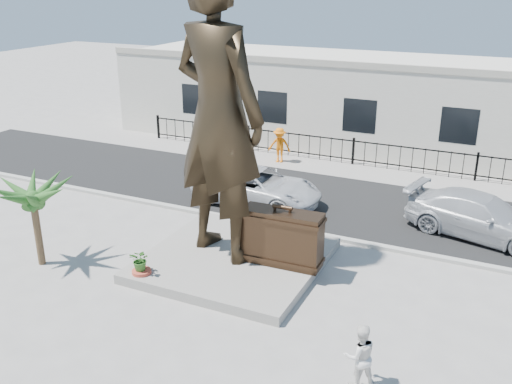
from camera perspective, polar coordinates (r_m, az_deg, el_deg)
ground at (r=16.52m, az=-2.99°, el=-9.73°), size 100.00×100.00×0.00m
street at (r=23.17m, az=6.32°, el=-0.55°), size 40.00×7.00×0.01m
curb at (r=20.12m, az=3.03°, el=-3.68°), size 40.00×0.25×0.12m
far_sidewalk at (r=26.78m, az=9.14°, el=2.29°), size 40.00×2.50×0.02m
plinth at (r=17.81m, az=-2.15°, el=-6.76°), size 5.20×5.20×0.30m
fence at (r=27.34m, az=9.69°, el=3.94°), size 22.00×0.10×1.20m
building at (r=30.91m, az=12.05°, el=8.79°), size 28.00×7.00×4.40m
statue at (r=16.56m, az=-3.74°, el=7.66°), size 3.61×2.86×8.67m
suitcase at (r=16.91m, az=2.61°, el=-4.58°), size 2.42×0.84×1.68m
tourist at (r=12.93m, az=10.35°, el=-15.82°), size 0.91×0.87×1.49m
car_white at (r=22.19m, az=0.09°, el=0.58°), size 5.17×2.51×1.42m
car_silver at (r=20.82m, az=21.56°, el=-2.28°), size 5.38×3.17×1.46m
worker at (r=27.20m, az=2.37°, el=4.70°), size 1.14×0.72×1.68m
palm_tree at (r=19.08m, az=-20.58°, el=-6.71°), size 1.80×1.80×3.20m
planter at (r=17.10m, az=-11.33°, el=-8.25°), size 0.56×0.56×0.40m
shrub at (r=16.85m, az=-11.46°, el=-6.68°), size 0.62×0.55×0.66m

